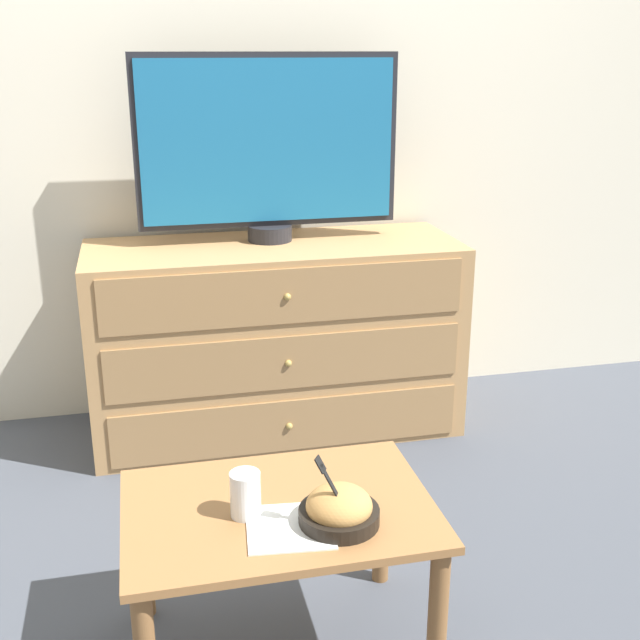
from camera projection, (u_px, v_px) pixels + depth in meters
ground_plane at (262, 396)px, 3.35m from camera, size 12.00×12.00×0.00m
wall_back at (253, 71)px, 2.95m from camera, size 12.00×0.05×2.60m
dresser at (275, 338)px, 2.98m from camera, size 1.34×0.52×0.71m
tv at (268, 146)px, 2.82m from camera, size 0.93×0.16×0.65m
coffee_table at (279, 532)px, 1.84m from camera, size 0.70×0.49×0.40m
takeout_bowl at (339, 510)px, 1.74m from camera, size 0.18×0.18×0.17m
drink_cup at (246, 497)px, 1.77m from camera, size 0.07×0.07×0.10m
napkin at (290, 527)px, 1.73m from camera, size 0.20×0.20×0.00m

